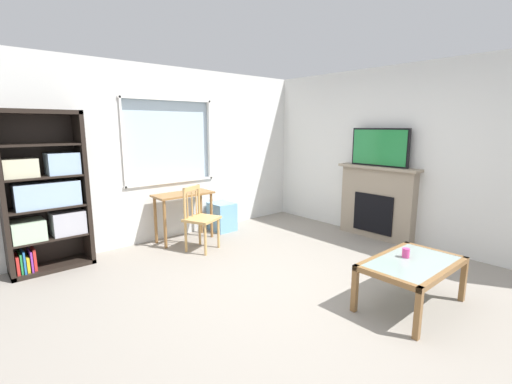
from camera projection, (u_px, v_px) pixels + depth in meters
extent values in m
cube|color=gray|center=(288.00, 289.00, 3.79)|extent=(5.84, 6.07, 0.02)
cube|color=silver|center=(173.00, 209.00, 5.59)|extent=(4.84, 0.12, 0.86)
cube|color=silver|center=(167.00, 82.00, 5.23)|extent=(4.84, 0.12, 0.47)
cube|color=silver|center=(54.00, 145.00, 4.37)|extent=(1.66, 0.12, 1.27)
cube|color=silver|center=(248.00, 139.00, 6.39)|extent=(1.74, 0.12, 1.27)
cube|color=silver|center=(167.00, 141.00, 5.37)|extent=(1.44, 0.02, 1.27)
cube|color=white|center=(171.00, 182.00, 5.43)|extent=(1.50, 0.06, 0.03)
cube|color=white|center=(168.00, 99.00, 5.21)|extent=(1.50, 0.06, 0.03)
cube|color=white|center=(122.00, 143.00, 4.86)|extent=(0.03, 0.06, 1.27)
cube|color=white|center=(209.00, 140.00, 5.78)|extent=(0.03, 0.06, 1.27)
cube|color=silver|center=(407.00, 156.00, 5.14)|extent=(0.12, 5.27, 2.60)
cube|color=black|center=(1.00, 197.00, 3.88)|extent=(0.05, 0.38, 1.91)
cube|color=black|center=(84.00, 188.00, 4.43)|extent=(0.05, 0.38, 1.91)
cube|color=black|center=(36.00, 112.00, 3.99)|extent=(0.90, 0.38, 0.05)
cube|color=black|center=(53.00, 266.00, 4.33)|extent=(0.90, 0.38, 0.05)
cube|color=black|center=(42.00, 190.00, 4.29)|extent=(0.90, 0.02, 1.91)
cube|color=black|center=(50.00, 237.00, 4.26)|extent=(0.85, 0.36, 0.02)
cube|color=black|center=(47.00, 207.00, 4.19)|extent=(0.85, 0.36, 0.02)
cube|color=black|center=(43.00, 177.00, 4.12)|extent=(0.85, 0.36, 0.02)
cube|color=black|center=(40.00, 145.00, 4.05)|extent=(0.85, 0.36, 0.02)
cube|color=#B7D6B2|center=(28.00, 230.00, 4.09)|extent=(0.34, 0.32, 0.24)
cube|color=#B2B2BC|center=(68.00, 222.00, 4.36)|extent=(0.36, 0.31, 0.28)
cube|color=#9EBCDB|center=(47.00, 194.00, 4.17)|extent=(0.68, 0.30, 0.30)
cube|color=beige|center=(20.00, 168.00, 3.95)|extent=(0.34, 0.27, 0.21)
cube|color=#9EBCDB|center=(62.00, 163.00, 4.23)|extent=(0.34, 0.29, 0.26)
cube|color=red|center=(17.00, 264.00, 4.05)|extent=(0.03, 0.26, 0.21)
cube|color=green|center=(20.00, 262.00, 4.07)|extent=(0.02, 0.24, 0.23)
cube|color=#286BB2|center=(23.00, 261.00, 4.09)|extent=(0.02, 0.28, 0.26)
cube|color=yellow|center=(27.00, 263.00, 4.12)|extent=(0.03, 0.24, 0.18)
cube|color=purple|center=(30.00, 260.00, 4.14)|extent=(0.02, 0.27, 0.24)
cube|color=red|center=(34.00, 258.00, 4.16)|extent=(0.03, 0.21, 0.26)
cube|color=olive|center=(183.00, 194.00, 5.27)|extent=(0.89, 0.40, 0.03)
cylinder|color=olive|center=(165.00, 224.00, 4.97)|extent=(0.04, 0.04, 0.70)
cylinder|color=olive|center=(211.00, 215.00, 5.48)|extent=(0.04, 0.04, 0.70)
cylinder|color=olive|center=(156.00, 220.00, 5.20)|extent=(0.04, 0.04, 0.70)
cylinder|color=olive|center=(201.00, 212.00, 5.71)|extent=(0.04, 0.04, 0.70)
cube|color=tan|center=(202.00, 219.00, 4.89)|extent=(0.55, 0.54, 0.04)
cylinder|color=tan|center=(205.00, 240.00, 4.72)|extent=(0.04, 0.04, 0.43)
cylinder|color=tan|center=(218.00, 233.00, 5.02)|extent=(0.04, 0.04, 0.43)
cylinder|color=tan|center=(186.00, 237.00, 4.85)|extent=(0.04, 0.04, 0.43)
cylinder|color=tan|center=(200.00, 230.00, 5.16)|extent=(0.04, 0.04, 0.43)
cylinder|color=tan|center=(185.00, 204.00, 4.77)|extent=(0.04, 0.04, 0.45)
cylinder|color=tan|center=(199.00, 200.00, 5.07)|extent=(0.04, 0.04, 0.45)
cube|color=tan|center=(191.00, 188.00, 4.88)|extent=(0.34, 0.18, 0.06)
cylinder|color=tan|center=(187.00, 206.00, 4.83)|extent=(0.02, 0.02, 0.35)
cylinder|color=tan|center=(192.00, 204.00, 4.93)|extent=(0.02, 0.02, 0.35)
cylinder|color=tan|center=(196.00, 203.00, 5.02)|extent=(0.02, 0.02, 0.35)
cube|color=#72ADDB|center=(222.00, 217.00, 5.87)|extent=(0.35, 0.40, 0.47)
cube|color=gray|center=(377.00, 204.00, 5.44)|extent=(0.18, 1.18, 1.08)
cube|color=black|center=(373.00, 213.00, 5.41)|extent=(0.03, 0.65, 0.60)
cube|color=gray|center=(378.00, 168.00, 5.32)|extent=(0.26, 1.28, 0.04)
cube|color=black|center=(380.00, 147.00, 5.27)|extent=(0.05, 0.91, 0.57)
cube|color=#237F3D|center=(379.00, 147.00, 5.25)|extent=(0.01, 0.86, 0.52)
cube|color=#8C9E99|center=(413.00, 262.00, 3.34)|extent=(0.94, 0.54, 0.02)
cube|color=brown|center=(445.00, 273.00, 3.12)|extent=(1.04, 0.05, 0.05)
cube|color=brown|center=(384.00, 255.00, 3.56)|extent=(1.04, 0.05, 0.05)
cube|color=brown|center=(386.00, 278.00, 3.03)|extent=(0.05, 0.64, 0.05)
cube|color=brown|center=(434.00, 252.00, 3.66)|extent=(0.05, 0.64, 0.05)
cube|color=brown|center=(418.00, 316.00, 2.85)|extent=(0.05, 0.05, 0.41)
cube|color=brown|center=(463.00, 282.00, 3.48)|extent=(0.05, 0.05, 0.41)
cube|color=brown|center=(355.00, 291.00, 3.29)|extent=(0.05, 0.05, 0.41)
cube|color=brown|center=(405.00, 264.00, 3.93)|extent=(0.05, 0.05, 0.41)
cylinder|color=#DB3D84|center=(406.00, 253.00, 3.43)|extent=(0.07, 0.07, 0.09)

